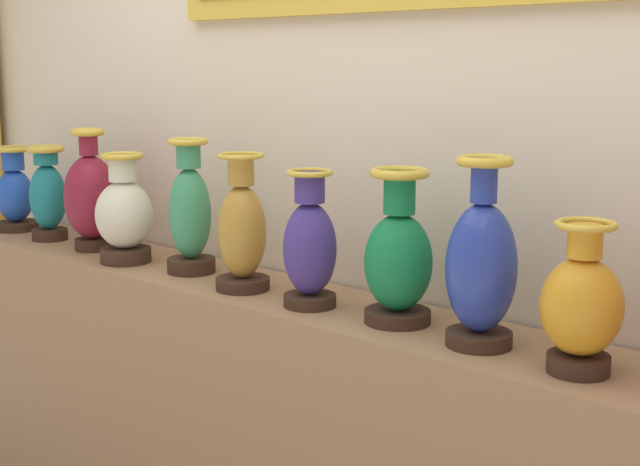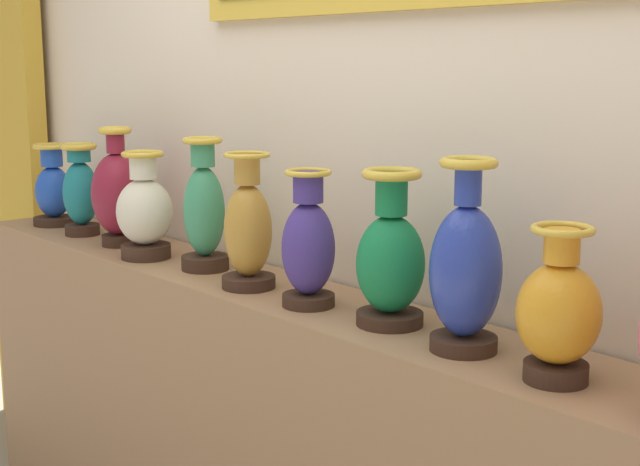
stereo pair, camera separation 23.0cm
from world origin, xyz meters
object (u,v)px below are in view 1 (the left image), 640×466
vase_jade (190,214)px  vase_amber (581,306)px  vase_sapphire (15,194)px  vase_burgundy (91,196)px  vase_ivory (124,215)px  vase_teal (48,195)px  vase_emerald (398,258)px  vase_ochre (242,232)px  vase_indigo (310,247)px  vase_cobalt (481,267)px

vase_jade → vase_amber: vase_jade is taller
vase_sapphire → vase_burgundy: size_ratio=0.77×
vase_ivory → vase_amber: vase_ivory is taller
vase_teal → vase_emerald: (1.52, 0.02, -0.00)m
vase_burgundy → vase_amber: (1.74, -0.02, -0.04)m
vase_emerald → vase_amber: size_ratio=1.20×
vase_ochre → vase_teal: bearing=179.1°
vase_teal → vase_amber: bearing=-0.4°
vase_sapphire → vase_teal: vase_teal is taller
vase_indigo → vase_teal: bearing=179.3°
vase_ivory → vase_indigo: (0.77, 0.02, 0.01)m
vase_teal → vase_amber: 2.00m
vase_sapphire → vase_burgundy: vase_burgundy is taller
vase_teal → vase_burgundy: (0.26, 0.00, 0.02)m
vase_sapphire → vase_cobalt: (2.02, -0.02, 0.04)m
vase_ivory → vase_indigo: bearing=1.1°
vase_ochre → vase_ivory: bearing=-178.3°
vase_jade → vase_indigo: size_ratio=1.13×
vase_burgundy → vase_amber: bearing=-0.6°
vase_indigo → vase_ivory: bearing=-178.9°
vase_ivory → vase_emerald: (1.02, 0.05, 0.01)m
vase_teal → vase_ochre: size_ratio=0.88×
vase_teal → vase_cobalt: (1.76, -0.00, 0.02)m
vase_amber → vase_ochre: bearing=-180.0°
vase_amber → vase_ivory: bearing=-179.4°
vase_ochre → vase_indigo: 0.25m
vase_sapphire → vase_emerald: vase_emerald is taller
vase_burgundy → vase_emerald: size_ratio=1.08×
vase_emerald → vase_ochre: bearing=-176.0°
vase_sapphire → vase_ochre: vase_ochre is taller
vase_burgundy → vase_indigo: (1.01, -0.02, -0.02)m
vase_jade → vase_ochre: (0.26, -0.04, -0.01)m
vase_teal → vase_indigo: bearing=-0.7°
vase_sapphire → vase_jade: bearing=0.2°
vase_ochre → vase_indigo: vase_ochre is taller
vase_teal → vase_jade: 0.75m
vase_ivory → vase_indigo: size_ratio=0.97×
vase_teal → vase_emerald: size_ratio=0.89×
vase_ochre → vase_indigo: (0.25, 0.00, -0.01)m
vase_sapphire → vase_indigo: bearing=-1.2°
vase_ochre → vase_burgundy: bearing=178.5°
vase_burgundy → vase_indigo: bearing=-1.1°
vase_ivory → vase_cobalt: vase_cobalt is taller
vase_jade → vase_ochre: size_ratio=1.06×
vase_sapphire → vase_burgundy: bearing=-1.3°
vase_ochre → vase_amber: (0.99, 0.00, -0.02)m
vase_ochre → vase_amber: size_ratio=1.21×
vase_emerald → vase_amber: 0.48m
vase_sapphire → vase_teal: (0.26, -0.02, 0.02)m
vase_ivory → vase_amber: (1.51, 0.02, -0.01)m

